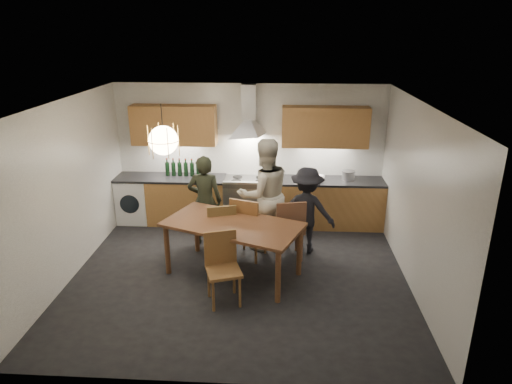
# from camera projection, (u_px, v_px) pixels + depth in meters

# --- Properties ---
(ground) EXTENTS (5.00, 5.00, 0.00)m
(ground) POSITION_uv_depth(u_px,v_px,m) (239.00, 275.00, 6.94)
(ground) COLOR black
(ground) RESTS_ON ground
(room_shell) EXTENTS (5.02, 4.52, 2.61)m
(room_shell) POSITION_uv_depth(u_px,v_px,m) (238.00, 167.00, 6.36)
(room_shell) COLOR white
(room_shell) RESTS_ON ground
(counter_run) EXTENTS (5.00, 0.62, 0.90)m
(counter_run) POSITION_uv_depth(u_px,v_px,m) (250.00, 201.00, 8.61)
(counter_run) COLOR #BC8548
(counter_run) RESTS_ON ground
(range_stove) EXTENTS (0.90, 0.60, 0.92)m
(range_stove) POSITION_uv_depth(u_px,v_px,m) (249.00, 202.00, 8.61)
(range_stove) COLOR silver
(range_stove) RESTS_ON ground
(wall_fixtures) EXTENTS (4.30, 0.54, 1.10)m
(wall_fixtures) POSITION_uv_depth(u_px,v_px,m) (249.00, 125.00, 8.24)
(wall_fixtures) COLOR tan
(wall_fixtures) RESTS_ON ground
(pendant_lamp) EXTENTS (0.43, 0.43, 0.70)m
(pendant_lamp) POSITION_uv_depth(u_px,v_px,m) (163.00, 140.00, 6.18)
(pendant_lamp) COLOR black
(pendant_lamp) RESTS_ON ground
(dining_table) EXTENTS (2.22, 1.67, 0.84)m
(dining_table) POSITION_uv_depth(u_px,v_px,m) (233.00, 229.00, 6.72)
(dining_table) COLOR brown
(dining_table) RESTS_ON ground
(chair_back_left) EXTENTS (0.55, 0.55, 0.99)m
(chair_back_left) POSITION_uv_depth(u_px,v_px,m) (221.00, 229.00, 7.15)
(chair_back_left) COLOR brown
(chair_back_left) RESTS_ON ground
(chair_back_mid) EXTENTS (0.61, 0.61, 1.06)m
(chair_back_mid) POSITION_uv_depth(u_px,v_px,m) (247.00, 225.00, 7.21)
(chair_back_mid) COLOR brown
(chair_back_mid) RESTS_ON ground
(chair_back_right) EXTENTS (0.55, 0.55, 1.03)m
(chair_back_right) POSITION_uv_depth(u_px,v_px,m) (289.00, 226.00, 7.20)
(chair_back_right) COLOR brown
(chair_back_right) RESTS_ON ground
(chair_front) EXTENTS (0.56, 0.56, 0.98)m
(chair_front) POSITION_uv_depth(u_px,v_px,m) (222.00, 262.00, 6.15)
(chair_front) COLOR brown
(chair_front) RESTS_ON ground
(person_left) EXTENTS (0.58, 0.38, 1.58)m
(person_left) POSITION_uv_depth(u_px,v_px,m) (205.00, 201.00, 7.68)
(person_left) COLOR black
(person_left) RESTS_ON ground
(person_mid) EXTENTS (1.13, 1.02, 1.89)m
(person_mid) POSITION_uv_depth(u_px,v_px,m) (264.00, 195.00, 7.51)
(person_mid) COLOR beige
(person_mid) RESTS_ON ground
(person_right) EXTENTS (1.04, 0.74, 1.45)m
(person_right) POSITION_uv_depth(u_px,v_px,m) (306.00, 210.00, 7.46)
(person_right) COLOR black
(person_right) RESTS_ON ground
(mixing_bowl) EXTENTS (0.43, 0.43, 0.08)m
(mixing_bowl) POSITION_uv_depth(u_px,v_px,m) (315.00, 178.00, 8.34)
(mixing_bowl) COLOR #B6B6B9
(mixing_bowl) RESTS_ON counter_run
(stock_pot) EXTENTS (0.30, 0.30, 0.16)m
(stock_pot) POSITION_uv_depth(u_px,v_px,m) (348.00, 176.00, 8.37)
(stock_pot) COLOR silver
(stock_pot) RESTS_ON counter_run
(wine_bottles) EXTENTS (0.67, 0.08, 0.33)m
(wine_bottles) POSITION_uv_depth(u_px,v_px,m) (183.00, 167.00, 8.56)
(wine_bottles) COLOR black
(wine_bottles) RESTS_ON counter_run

